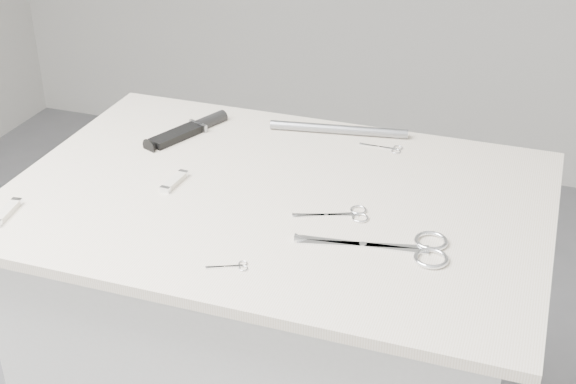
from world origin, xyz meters
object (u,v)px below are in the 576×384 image
(plinth, at_px, (278,384))
(pocket_knife_b, at_px, (7,212))
(large_shears, at_px, (407,248))
(sheathed_knife, at_px, (192,129))
(embroidery_scissors_a, at_px, (346,214))
(tiny_scissors, at_px, (233,266))
(pocket_knife_a, at_px, (175,182))
(metal_rail, at_px, (338,129))
(embroidery_scissors_b, at_px, (387,148))

(plinth, relative_size, pocket_knife_b, 10.14)
(large_shears, bearing_deg, sheathed_knife, 140.03)
(large_shears, distance_m, embroidery_scissors_a, 0.15)
(large_shears, relative_size, embroidery_scissors_a, 1.93)
(tiny_scissors, bearing_deg, plinth, 69.20)
(pocket_knife_a, bearing_deg, sheathed_knife, 20.31)
(sheathed_knife, relative_size, metal_rail, 0.66)
(tiny_scissors, distance_m, pocket_knife_a, 0.31)
(plinth, xyz_separation_m, metal_rail, (0.04, 0.29, 0.48))
(large_shears, bearing_deg, tiny_scissors, -161.05)
(plinth, xyz_separation_m, embroidery_scissors_b, (0.15, 0.25, 0.47))
(large_shears, bearing_deg, pocket_knife_a, 160.01)
(large_shears, bearing_deg, metal_rail, 109.85)
(plinth, height_order, metal_rail, metal_rail)
(large_shears, xyz_separation_m, tiny_scissors, (-0.25, -0.14, -0.00))
(embroidery_scissors_a, height_order, metal_rail, metal_rail)
(pocket_knife_a, height_order, metal_rail, metal_rail)
(embroidery_scissors_a, bearing_deg, pocket_knife_b, 177.54)
(tiny_scissors, relative_size, metal_rail, 0.22)
(embroidery_scissors_a, height_order, pocket_knife_b, pocket_knife_b)
(pocket_knife_a, bearing_deg, pocket_knife_b, 134.59)
(embroidery_scissors_a, distance_m, metal_rail, 0.34)
(large_shears, distance_m, metal_rail, 0.46)
(embroidery_scissors_b, distance_m, sheathed_knife, 0.42)
(tiny_scissors, bearing_deg, metal_rail, 63.55)
(tiny_scissors, xyz_separation_m, metal_rail, (0.02, 0.54, 0.01))
(plinth, distance_m, metal_rail, 0.56)
(large_shears, xyz_separation_m, metal_rail, (-0.23, 0.40, 0.01))
(plinth, bearing_deg, large_shears, -21.99)
(sheathed_knife, relative_size, pocket_knife_a, 2.44)
(metal_rail, bearing_deg, sheathed_knife, -162.23)
(embroidery_scissors_b, bearing_deg, large_shears, -71.96)
(sheathed_knife, distance_m, metal_rail, 0.31)
(tiny_scissors, height_order, pocket_knife_a, pocket_knife_a)
(plinth, relative_size, embroidery_scissors_a, 6.79)
(large_shears, distance_m, pocket_knife_a, 0.47)
(plinth, relative_size, pocket_knife_a, 11.19)
(tiny_scissors, bearing_deg, embroidery_scissors_a, 35.12)
(plinth, distance_m, large_shears, 0.55)
(pocket_knife_b, bearing_deg, embroidery_scissors_b, -58.61)
(pocket_knife_a, bearing_deg, metal_rail, -32.43)
(sheathed_knife, distance_m, pocket_knife_a, 0.23)
(pocket_knife_a, relative_size, pocket_knife_b, 0.91)
(plinth, xyz_separation_m, large_shears, (0.27, -0.11, 0.47))
(large_shears, bearing_deg, embroidery_scissors_b, 97.37)
(plinth, height_order, large_shears, large_shears)
(pocket_knife_b, bearing_deg, large_shears, -88.44)
(embroidery_scissors_b, bearing_deg, sheathed_knife, -171.63)
(embroidery_scissors_a, xyz_separation_m, sheathed_knife, (-0.41, 0.23, 0.01))
(plinth, distance_m, pocket_knife_b, 0.68)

